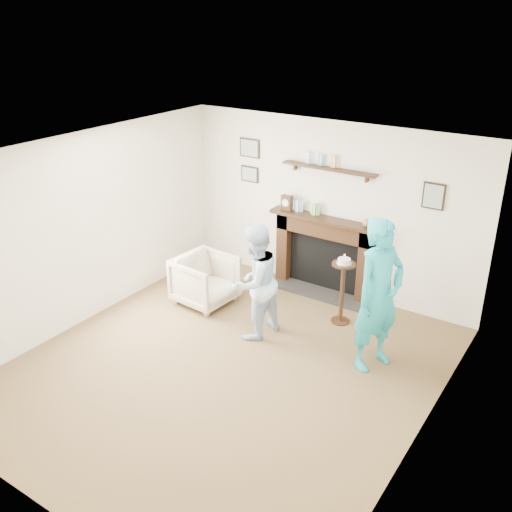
# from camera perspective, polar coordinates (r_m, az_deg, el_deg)

# --- Properties ---
(ground) EXTENTS (5.00, 5.00, 0.00)m
(ground) POSITION_cam_1_polar(r_m,az_deg,el_deg) (6.83, -2.95, -11.08)
(ground) COLOR brown
(ground) RESTS_ON ground
(room_shell) EXTENTS (4.54, 5.02, 2.52)m
(room_shell) POSITION_cam_1_polar(r_m,az_deg,el_deg) (6.58, 0.29, 3.53)
(room_shell) COLOR #F1EBCD
(room_shell) RESTS_ON ground
(armchair) EXTENTS (0.82, 0.80, 0.70)m
(armchair) POSITION_cam_1_polar(r_m,az_deg,el_deg) (8.22, -5.00, -4.61)
(armchair) COLOR tan
(armchair) RESTS_ON ground
(man) EXTENTS (0.68, 0.81, 1.50)m
(man) POSITION_cam_1_polar(r_m,az_deg,el_deg) (7.44, -0.12, -7.81)
(man) COLOR #AAC0D4
(man) RESTS_ON ground
(woman) EXTENTS (0.66, 0.78, 1.82)m
(woman) POSITION_cam_1_polar(r_m,az_deg,el_deg) (7.03, 11.52, -10.48)
(woman) COLOR teal
(woman) RESTS_ON ground
(pedestal_table) EXTENTS (0.31, 0.31, 0.99)m
(pedestal_table) POSITION_cam_1_polar(r_m,az_deg,el_deg) (7.52, 8.67, -2.49)
(pedestal_table) COLOR black
(pedestal_table) RESTS_ON ground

